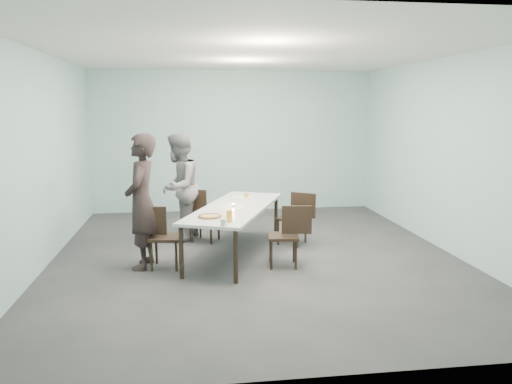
{
  "coord_description": "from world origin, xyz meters",
  "views": [
    {
      "loc": [
        -0.98,
        -7.23,
        2.22
      ],
      "look_at": [
        0.0,
        -0.1,
        1.0
      ],
      "focal_mm": 35.0,
      "sensor_mm": 36.0,
      "label": 1
    }
  ],
  "objects": [
    {
      "name": "amber_tumbler",
      "position": [
        -0.04,
        0.79,
        0.79
      ],
      "size": [
        0.07,
        0.07,
        0.08
      ],
      "primitive_type": "cylinder",
      "color": "gold",
      "rests_on": "table"
    },
    {
      "name": "tealight",
      "position": [
        -0.31,
        0.09,
        0.77
      ],
      "size": [
        0.06,
        0.06,
        0.05
      ],
      "color": "silver",
      "rests_on": "table"
    },
    {
      "name": "chair_far_left",
      "position": [
        -0.78,
        1.0,
        0.5
      ],
      "size": [
        0.65,
        0.56,
        0.87
      ],
      "rotation": [
        0.0,
        0.0,
        -0.45
      ],
      "color": "black",
      "rests_on": "ground"
    },
    {
      "name": "ground",
      "position": [
        0.0,
        0.0,
        0.0
      ],
      "size": [
        7.0,
        7.0,
        0.0
      ],
      "primitive_type": "plane",
      "color": "#333335",
      "rests_on": "ground"
    },
    {
      "name": "room_shell",
      "position": [
        0.0,
        0.0,
        2.03
      ],
      "size": [
        6.02,
        7.02,
        3.01
      ],
      "color": "#A8CFD3",
      "rests_on": "ground"
    },
    {
      "name": "side_plate",
      "position": [
        -0.46,
        -0.48,
        0.76
      ],
      "size": [
        0.18,
        0.18,
        0.01
      ],
      "primitive_type": "cylinder",
      "color": "white",
      "rests_on": "table"
    },
    {
      "name": "diner_near",
      "position": [
        -1.62,
        -0.32,
        0.94
      ],
      "size": [
        0.54,
        0.74,
        1.88
      ],
      "primitive_type": "imported",
      "rotation": [
        0.0,
        0.0,
        -1.71
      ],
      "color": "black",
      "rests_on": "ground"
    },
    {
      "name": "water_tumbler",
      "position": [
        -0.55,
        -1.12,
        0.8
      ],
      "size": [
        0.08,
        0.08,
        0.09
      ],
      "primitive_type": "cylinder",
      "color": "silver",
      "rests_on": "table"
    },
    {
      "name": "chair_near_left",
      "position": [
        -1.39,
        -0.36,
        0.5
      ],
      "size": [
        0.64,
        0.47,
        0.87
      ],
      "rotation": [
        0.0,
        0.0,
        -0.14
      ],
      "color": "black",
      "rests_on": "ground"
    },
    {
      "name": "table",
      "position": [
        -0.29,
        0.11,
        0.69
      ],
      "size": [
        1.82,
        2.75,
        0.75
      ],
      "rotation": [
        0.0,
        0.0,
        -0.39
      ],
      "color": "white",
      "rests_on": "ground"
    },
    {
      "name": "diner_far",
      "position": [
        -1.14,
        1.09,
        0.91
      ],
      "size": [
        0.95,
        1.07,
        1.82
      ],
      "primitive_type": "imported",
      "rotation": [
        0.0,
        0.0,
        -1.92
      ],
      "color": "slate",
      "rests_on": "ground"
    },
    {
      "name": "beer_glass",
      "position": [
        -0.46,
        -0.91,
        0.82
      ],
      "size": [
        0.08,
        0.08,
        0.15
      ],
      "primitive_type": "cylinder",
      "color": "gold",
      "rests_on": "table"
    },
    {
      "name": "pizza",
      "position": [
        -0.7,
        -0.63,
        0.77
      ],
      "size": [
        0.34,
        0.34,
        0.04
      ],
      "color": "white",
      "rests_on": "table"
    },
    {
      "name": "chair_far_right",
      "position": [
        0.76,
        0.54,
        0.5
      ],
      "size": [
        0.63,
        0.59,
        0.87
      ],
      "rotation": [
        0.0,
        0.0,
        2.51
      ],
      "color": "black",
      "rests_on": "ground"
    },
    {
      "name": "menu",
      "position": [
        -0.1,
        0.84,
        0.75
      ],
      "size": [
        0.36,
        0.32,
        0.01
      ],
      "primitive_type": "cube",
      "rotation": [
        0.0,
        0.0,
        -0.39
      ],
      "color": "silver",
      "rests_on": "table"
    },
    {
      "name": "chair_near_right",
      "position": [
        0.4,
        -0.55,
        0.5
      ],
      "size": [
        0.64,
        0.47,
        0.87
      ],
      "rotation": [
        0.0,
        0.0,
        3.01
      ],
      "color": "black",
      "rests_on": "ground"
    }
  ]
}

